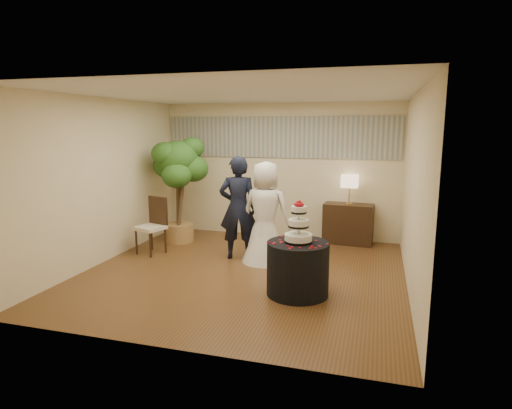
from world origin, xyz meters
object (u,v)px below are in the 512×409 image
(bride, at_px, (266,212))
(ficus_tree, at_px, (178,189))
(wedding_cake, at_px, (299,221))
(cake_table, at_px, (298,268))
(table_lamp, at_px, (349,190))
(groom, at_px, (238,208))
(side_chair, at_px, (150,226))
(console, at_px, (348,224))

(bride, relative_size, ficus_tree, 0.81)
(ficus_tree, bearing_deg, wedding_cake, -36.65)
(cake_table, height_order, table_lamp, table_lamp)
(groom, bearing_deg, wedding_cake, 117.95)
(wedding_cake, xyz_separation_m, side_chair, (-2.96, 1.19, -0.52))
(cake_table, relative_size, side_chair, 0.83)
(side_chair, bearing_deg, table_lamp, 44.56)
(ficus_tree, height_order, side_chair, ficus_tree)
(wedding_cake, bearing_deg, table_lamp, 80.67)
(console, bearing_deg, side_chair, -148.50)
(groom, height_order, side_chair, groom)
(bride, height_order, console, bride)
(wedding_cake, xyz_separation_m, console, (0.48, 2.91, -0.64))
(bride, height_order, ficus_tree, ficus_tree)
(side_chair, bearing_deg, groom, 24.79)
(groom, height_order, wedding_cake, groom)
(console, bearing_deg, wedding_cake, -94.47)
(groom, bearing_deg, ficus_tree, -41.54)
(bride, xyz_separation_m, console, (1.29, 1.58, -0.47))
(groom, height_order, bride, groom)
(ficus_tree, bearing_deg, console, 13.65)
(groom, height_order, table_lamp, groom)
(groom, bearing_deg, console, -155.60)
(groom, relative_size, cake_table, 2.12)
(cake_table, distance_m, wedding_cake, 0.67)
(wedding_cake, height_order, table_lamp, table_lamp)
(groom, xyz_separation_m, table_lamp, (1.81, 1.53, 0.18))
(table_lamp, bearing_deg, ficus_tree, -166.35)
(table_lamp, bearing_deg, cake_table, -99.33)
(table_lamp, bearing_deg, bride, -129.37)
(groom, distance_m, ficus_tree, 1.68)
(groom, relative_size, bride, 1.05)
(cake_table, relative_size, table_lamp, 1.49)
(cake_table, relative_size, console, 0.89)
(table_lamp, xyz_separation_m, side_chair, (-3.44, -1.73, -0.57))
(cake_table, xyz_separation_m, ficus_tree, (-2.83, 2.11, 0.70))
(wedding_cake, relative_size, table_lamp, 1.01)
(table_lamp, height_order, ficus_tree, ficus_tree)
(wedding_cake, bearing_deg, groom, 133.81)
(wedding_cake, bearing_deg, ficus_tree, 143.35)
(console, xyz_separation_m, ficus_tree, (-3.31, -0.80, 0.68))
(wedding_cake, bearing_deg, side_chair, 158.18)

